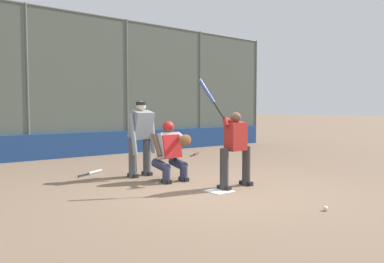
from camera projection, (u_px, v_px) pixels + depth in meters
The scene contains 10 objects.
ground_plane at pixel (219, 191), 6.87m from camera, with size 160.00×160.00×0.00m, color #7A604C.
home_plate_marker at pixel (219, 191), 6.87m from camera, with size 0.43×0.43×0.01m, color white.
backstop_fence at pixel (81, 82), 11.90m from camera, with size 16.33×0.08×4.57m.
padding_wall at pixel (84, 144), 11.94m from camera, with size 15.93×0.18×0.77m, color navy.
batter_at_plate at pixel (235, 147), 7.16m from camera, with size 1.02×0.61×2.08m.
catcher_behind_plate at pixel (170, 150), 7.84m from camera, with size 0.66×0.77×1.26m.
umpire_home at pixel (141, 136), 8.33m from camera, with size 0.68×0.46×1.68m.
spare_bat_near_backstop at pixel (93, 172), 8.73m from camera, with size 0.75×0.48×0.07m.
spare_bat_by_padding at pixel (196, 154), 12.33m from camera, with size 0.72×0.53×0.07m.
baseball_loose at pixel (325, 208), 5.55m from camera, with size 0.07×0.07×0.07m, color white.
Camera 1 is at (4.57, 5.05, 1.51)m, focal length 35.00 mm.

